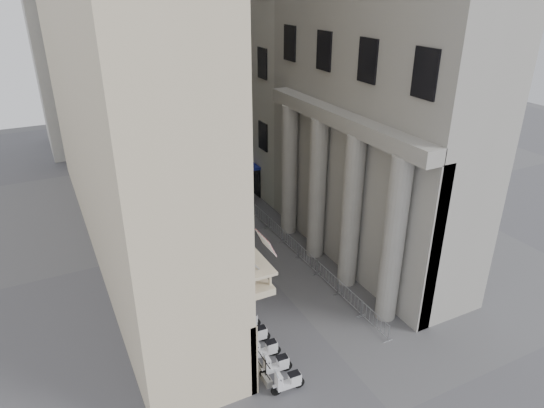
{
  "coord_description": "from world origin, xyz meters",
  "views": [
    {
      "loc": [
        -12.08,
        -11.75,
        18.07
      ],
      "look_at": [
        0.98,
        14.36,
        4.5
      ],
      "focal_mm": 32.0,
      "sensor_mm": 36.0,
      "label": 1
    }
  ],
  "objects": [
    {
      "name": "scooter_10",
      "position": [
        -3.58,
        15.99,
        0.0
      ],
      "size": [
        1.43,
        0.64,
        1.5
      ],
      "primitive_type": null,
      "rotation": [
        0.0,
        0.0,
        1.51
      ],
      "color": "white",
      "rests_on": "ground"
    },
    {
      "name": "barrier_2",
      "position": [
        2.98,
        10.32,
        0.0
      ],
      "size": [
        0.6,
        2.4,
        1.1
      ],
      "primitive_type": null,
      "color": "#9DA0A5",
      "rests_on": "ground"
    },
    {
      "name": "barrier_5",
      "position": [
        2.98,
        17.82,
        0.0
      ],
      "size": [
        0.6,
        2.4,
        1.1
      ],
      "primitive_type": null,
      "color": "#9DA0A5",
      "rests_on": "ground"
    },
    {
      "name": "iron_fence",
      "position": [
        -4.3,
        18.0,
        0.0
      ],
      "size": [
        0.3,
        28.0,
        1.4
      ],
      "primitive_type": null,
      "color": "black",
      "rests_on": "ground"
    },
    {
      "name": "scooter_0",
      "position": [
        -3.58,
        3.49,
        0.0
      ],
      "size": [
        1.43,
        0.64,
        1.5
      ],
      "primitive_type": null,
      "rotation": [
        0.0,
        0.0,
        1.51
      ],
      "color": "white",
      "rests_on": "ground"
    },
    {
      "name": "street_lamp",
      "position": [
        -2.47,
        16.95,
        5.53
      ],
      "size": [
        2.84,
        1.25,
        9.18
      ],
      "rotation": [
        0.0,
        0.0,
        0.37
      ],
      "color": "gray",
      "rests_on": "ground"
    },
    {
      "name": "scooter_8",
      "position": [
        -3.58,
        13.49,
        0.0
      ],
      "size": [
        1.43,
        0.64,
        1.5
      ],
      "primitive_type": null,
      "rotation": [
        0.0,
        0.0,
        1.51
      ],
      "color": "white",
      "rests_on": "ground"
    },
    {
      "name": "scooter_11",
      "position": [
        -3.58,
        17.24,
        0.0
      ],
      "size": [
        1.43,
        0.64,
        1.5
      ],
      "primitive_type": null,
      "rotation": [
        0.0,
        0.0,
        1.51
      ],
      "color": "white",
      "rests_on": "ground"
    },
    {
      "name": "scooter_7",
      "position": [
        -3.58,
        12.24,
        0.0
      ],
      "size": [
        1.43,
        0.64,
        1.5
      ],
      "primitive_type": null,
      "rotation": [
        0.0,
        0.0,
        1.51
      ],
      "color": "white",
      "rests_on": "ground"
    },
    {
      "name": "info_kiosk",
      "position": [
        -2.53,
        24.31,
        0.81
      ],
      "size": [
        0.52,
        0.79,
        1.61
      ],
      "rotation": [
        0.0,
        0.0,
        0.42
      ],
      "color": "black",
      "rests_on": "ground"
    },
    {
      "name": "barrier_1",
      "position": [
        2.98,
        7.82,
        0.0
      ],
      "size": [
        0.6,
        2.4,
        1.1
      ],
      "primitive_type": null,
      "color": "#9DA0A5",
      "rests_on": "ground"
    },
    {
      "name": "scooter_3",
      "position": [
        -3.58,
        7.24,
        0.0
      ],
      "size": [
        1.43,
        0.64,
        1.5
      ],
      "primitive_type": null,
      "rotation": [
        0.0,
        0.0,
        1.51
      ],
      "color": "white",
      "rests_on": "ground"
    },
    {
      "name": "scooter_2",
      "position": [
        -3.58,
        5.99,
        0.0
      ],
      "size": [
        1.43,
        0.64,
        1.5
      ],
      "primitive_type": null,
      "rotation": [
        0.0,
        0.0,
        1.51
      ],
      "color": "white",
      "rests_on": "ground"
    },
    {
      "name": "scooter_6",
      "position": [
        -3.58,
        10.99,
        0.0
      ],
      "size": [
        1.43,
        0.64,
        1.5
      ],
      "primitive_type": null,
      "rotation": [
        0.0,
        0.0,
        1.51
      ],
      "color": "white",
      "rests_on": "ground"
    },
    {
      "name": "barrier_3",
      "position": [
        2.98,
        12.82,
        0.0
      ],
      "size": [
        0.6,
        2.4,
        1.1
      ],
      "primitive_type": null,
      "color": "#9DA0A5",
      "rests_on": "ground"
    },
    {
      "name": "barrier_4",
      "position": [
        2.98,
        15.32,
        0.0
      ],
      "size": [
        0.6,
        2.4,
        1.1
      ],
      "primitive_type": null,
      "color": "#9DA0A5",
      "rests_on": "ground"
    },
    {
      "name": "scooter_9",
      "position": [
        -3.58,
        14.74,
        0.0
      ],
      "size": [
        1.43,
        0.64,
        1.5
      ],
      "primitive_type": null,
      "rotation": [
        0.0,
        0.0,
        1.51
      ],
      "color": "white",
      "rests_on": "ground"
    },
    {
      "name": "pedestrian_a",
      "position": [
        1.54,
        24.35,
        0.96
      ],
      "size": [
        0.8,
        0.64,
        1.92
      ],
      "primitive_type": "imported",
      "rotation": [
        0.0,
        0.0,
        2.84
      ],
      "color": "black",
      "rests_on": "ground"
    },
    {
      "name": "scooter_12",
      "position": [
        -3.58,
        18.49,
        0.0
      ],
      "size": [
        1.43,
        0.64,
        1.5
      ],
      "primitive_type": null,
      "rotation": [
        0.0,
        0.0,
        1.51
      ],
      "color": "white",
      "rests_on": "ground"
    },
    {
      "name": "scooter_1",
      "position": [
        -3.58,
        4.74,
        0.0
      ],
      "size": [
        1.43,
        0.64,
        1.5
      ],
      "primitive_type": null,
      "rotation": [
        0.0,
        0.0,
        1.51
      ],
      "color": "white",
      "rests_on": "ground"
    },
    {
      "name": "pedestrian_b",
      "position": [
        1.22,
        34.53,
        0.79
      ],
      "size": [
        0.97,
        0.92,
        1.59
      ],
      "primitive_type": "imported",
      "rotation": [
        0.0,
        0.0,
        2.58
      ],
      "color": "black",
      "rests_on": "ground"
    },
    {
      "name": "blue_awning",
      "position": [
        4.15,
        26.0,
        0.0
      ],
      "size": [
        1.6,
        3.0,
        3.0
      ],
      "primitive_type": null,
      "color": "navy",
      "rests_on": "ground"
    },
    {
      "name": "scooter_4",
      "position": [
        -3.58,
        8.49,
        0.0
      ],
      "size": [
        1.43,
        0.64,
        1.5
      ],
      "primitive_type": null,
      "rotation": [
        0.0,
        0.0,
        1.51
      ],
      "color": "white",
      "rests_on": "ground"
    },
    {
      "name": "far_building",
      "position": [
        0.0,
        48.0,
        15.0
      ],
      "size": [
        22.0,
        10.0,
        30.0
      ],
      "primitive_type": "cube",
      "color": "#ABA9A1",
      "rests_on": "ground"
    },
    {
      "name": "pedestrian_c",
      "position": [
        0.69,
        36.0,
        0.9
      ],
      "size": [
        1.04,
        1.02,
        1.81
      ],
      "primitive_type": "imported",
      "rotation": [
        0.0,
        0.0,
        3.88
      ],
      "color": "black",
      "rests_on": "ground"
    },
    {
      "name": "barrier_6",
      "position": [
        2.98,
        20.32,
        0.0
      ],
      "size": [
        0.6,
        2.4,
        1.1
      ],
      "primitive_type": null,
      "color": "#9DA0A5",
      "rests_on": "ground"
    },
    {
      "name": "barrier_0",
      "position": [
        2.98,
        5.32,
        0.0
      ],
      "size": [
        0.6,
        2.4,
        1.1
      ],
      "primitive_type": null,
      "color": "#9DA0A5",
      "rests_on": "ground"
    },
    {
      "name": "security_tent",
      "position": [
        -1.55,
        28.28,
        2.72
      ],
      "size": [
        4.01,
        4.01,
        3.26
      ],
      "color": "white",
      "rests_on": "ground"
    },
    {
      "name": "flag",
      "position": [
        -4.0,
        5.0,
        0.0
      ],
      "size": [
        1.0,
        1.4,
        8.2
      ],
      "primitive_type": null,
      "color": "#9E0C11",
      "rests_on": "ground"
    },
    {
      "name": "scooter_5",
      "position": [
        -3.58,
        9.74,
        0.0
      ],
      "size": [
        1.43,
        0.64,
        1.5
      ],
      "primitive_type": null,
      "rotation": [
        0.0,
        0.0,
        1.51
      ],
      "color": "white",
      "rests_on": "ground"
    }
  ]
}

